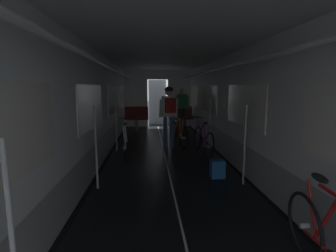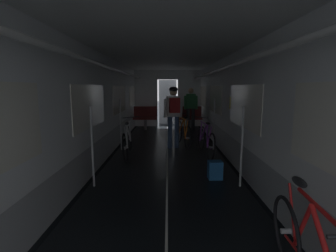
% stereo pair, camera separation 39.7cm
% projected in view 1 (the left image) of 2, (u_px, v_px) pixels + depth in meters
% --- Properties ---
extents(train_car_shell, '(3.14, 12.34, 2.57)m').
position_uv_depth(train_car_shell, '(166.00, 88.00, 5.61)').
color(train_car_shell, black).
rests_on(train_car_shell, ground).
extents(bench_seat_far_left, '(0.98, 0.51, 0.95)m').
position_uv_depth(bench_seat_far_left, '(136.00, 116.00, 10.12)').
color(bench_seat_far_left, gray).
rests_on(bench_seat_far_left, ground).
extents(bench_seat_far_right, '(0.98, 0.51, 0.95)m').
position_uv_depth(bench_seat_far_right, '(181.00, 116.00, 10.26)').
color(bench_seat_far_right, gray).
rests_on(bench_seat_far_right, ground).
extents(bicycle_purple, '(0.44, 1.69, 0.95)m').
position_uv_depth(bicycle_purple, '(203.00, 140.00, 6.39)').
color(bicycle_purple, black).
rests_on(bicycle_purple, ground).
extents(bicycle_white, '(0.44, 1.69, 0.95)m').
position_uv_depth(bicycle_white, '(125.00, 142.00, 6.19)').
color(bicycle_white, black).
rests_on(bicycle_white, ground).
extents(person_cyclist_aisle, '(0.55, 0.43, 1.73)m').
position_uv_depth(person_cyclist_aisle, '(169.00, 110.00, 7.01)').
color(person_cyclist_aisle, '#384C75').
rests_on(person_cyclist_aisle, ground).
extents(bicycle_orange_in_aisle, '(0.54, 1.68, 0.95)m').
position_uv_depth(bicycle_orange_in_aisle, '(178.00, 133.00, 7.40)').
color(bicycle_orange_in_aisle, black).
rests_on(bicycle_orange_in_aisle, ground).
extents(person_standing_near_bench, '(0.53, 0.23, 1.69)m').
position_uv_depth(person_standing_near_bench, '(182.00, 106.00, 9.82)').
color(person_standing_near_bench, '#2D2D33').
rests_on(person_standing_near_bench, ground).
extents(backpack_on_floor, '(0.27, 0.21, 0.34)m').
position_uv_depth(backpack_on_floor, '(217.00, 169.00, 4.78)').
color(backpack_on_floor, '#1E5693').
rests_on(backpack_on_floor, ground).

